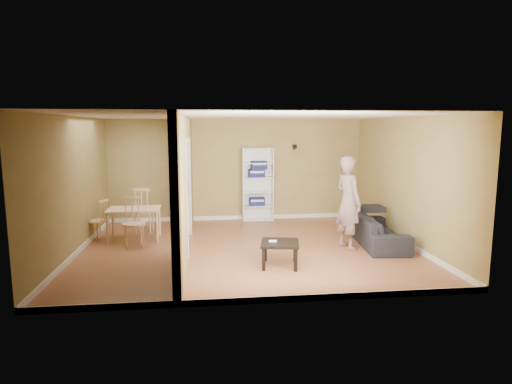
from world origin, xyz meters
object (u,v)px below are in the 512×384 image
Objects in this scene: dining_table at (134,212)px; chair_far at (144,210)px; person at (349,194)px; sofa at (378,226)px; chair_near at (134,223)px; coffee_table at (280,246)px; chair_left at (98,220)px; bookshelf at (257,184)px.

chair_far is (0.11, 0.68, -0.08)m from dining_table.
sofa is at bearing -94.40° from person.
chair_near is at bearing -81.85° from dining_table.
chair_near is (0.08, -0.58, -0.10)m from dining_table.
person reaches higher than coffee_table.
chair_left reaches higher than dining_table.
dining_table is at bearing 142.75° from coffee_table.
coffee_table is 0.64× the size of chair_near.
chair_near reaches higher than dining_table.
person reaches higher than chair_near.
coffee_table is at bearing 103.58° from person.
bookshelf is 3.59m from chair_near.
coffee_table is at bearing -90.91° from bookshelf.
bookshelf reaches higher than chair_far.
person is 2.17× the size of chair_near.
chair_near is 1.26m from chair_far.
bookshelf is 1.80× the size of chair_far.
sofa is at bearing 102.62° from chair_left.
bookshelf is at bearing -155.60° from chair_far.
bookshelf is 1.73× the size of dining_table.
bookshelf reaches higher than dining_table.
dining_table is at bearing 82.21° from chair_near.
coffee_table is 0.59× the size of dining_table.
person is 4.50m from dining_table.
bookshelf is at bearing 89.09° from coffee_table.
coffee_table is (-0.06, -3.78, -0.58)m from bookshelf.
dining_table is at bearing -149.76° from bookshelf.
bookshelf is at bearing 30.24° from dining_table.
chair_far is (0.86, 0.64, 0.08)m from chair_left.
person is (-0.71, -0.18, 0.70)m from sofa.
dining_table reaches higher than coffee_table.
chair_far is at bearing 72.93° from chair_near.
chair_near is (-2.71, 1.54, 0.14)m from coffee_table.
bookshelf is 1.88× the size of chair_near.
sofa is 2.52m from coffee_table.
person is 4.32m from chair_near.
coffee_table is 3.51m from dining_table.
bookshelf reaches higher than sofa.
sofa is 1.06× the size of bookshelf.
sofa is at bearing 27.26° from coffee_table.
sofa is 3.11× the size of coffee_table.
dining_table is (-2.85, -1.66, -0.34)m from bookshelf.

